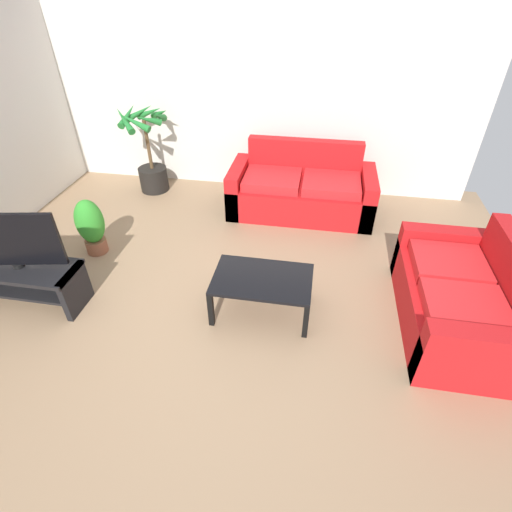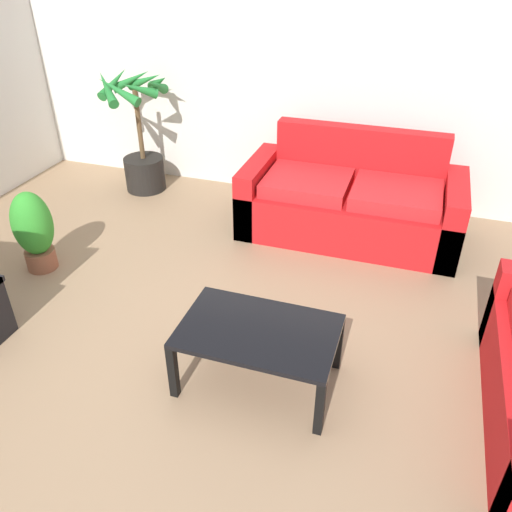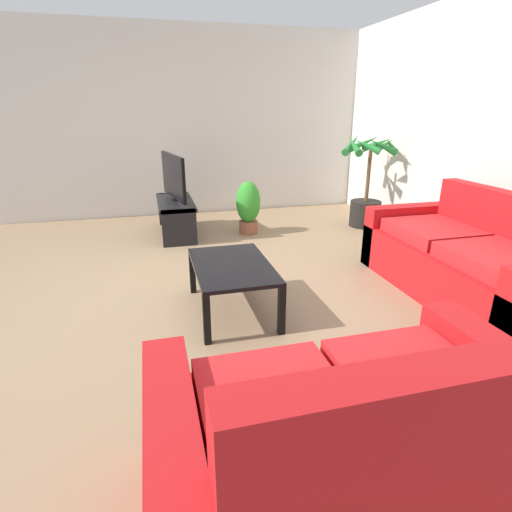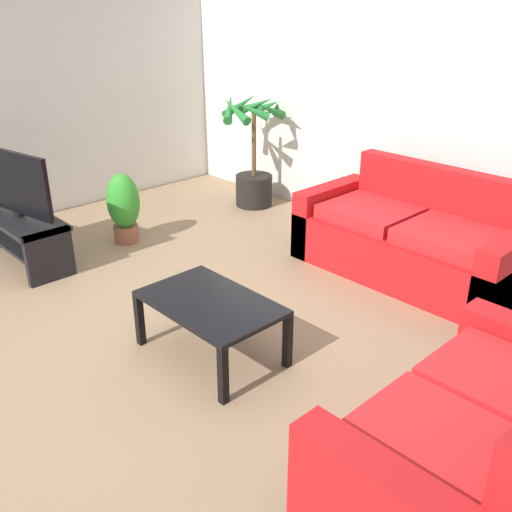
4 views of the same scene
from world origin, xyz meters
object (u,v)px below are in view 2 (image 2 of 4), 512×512
couch_main (351,203)px  coffee_table (258,336)px  potted_palm (141,143)px  potted_plant_small (34,229)px

couch_main → coffee_table: bearing=-95.9°
couch_main → potted_palm: potted_palm is taller
couch_main → coffee_table: size_ratio=2.06×
couch_main → potted_palm: bearing=173.3°
couch_main → potted_palm: (-2.26, 0.27, 0.22)m
coffee_table → potted_plant_small: potted_plant_small is taller
potted_plant_small → potted_palm: bearing=87.7°
couch_main → potted_plant_small: (-2.33, -1.40, 0.07)m
coffee_table → potted_plant_small: size_ratio=1.35×
potted_palm → potted_plant_small: bearing=-92.3°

